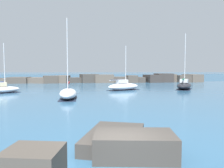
{
  "coord_description": "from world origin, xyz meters",
  "views": [
    {
      "loc": [
        -1.45,
        -8.09,
        3.65
      ],
      "look_at": [
        2.75,
        22.32,
        1.63
      ],
      "focal_mm": 35.0,
      "sensor_mm": 36.0,
      "label": 1
    }
  ],
  "objects_px": {
    "sailboat_moored_0": "(2,89)",
    "sailboat_moored_1": "(123,86)",
    "sailboat_moored_3": "(184,85)",
    "sailboat_moored_2": "(68,93)"
  },
  "relations": [
    {
      "from": "sailboat_moored_3",
      "to": "sailboat_moored_2",
      "type": "bearing_deg",
      "value": -153.24
    },
    {
      "from": "sailboat_moored_0",
      "to": "sailboat_moored_1",
      "type": "relative_size",
      "value": 0.98
    },
    {
      "from": "sailboat_moored_1",
      "to": "sailboat_moored_3",
      "type": "height_order",
      "value": "sailboat_moored_3"
    },
    {
      "from": "sailboat_moored_0",
      "to": "sailboat_moored_3",
      "type": "height_order",
      "value": "sailboat_moored_3"
    },
    {
      "from": "sailboat_moored_0",
      "to": "sailboat_moored_1",
      "type": "xyz_separation_m",
      "value": [
        19.68,
        2.25,
        0.09
      ]
    },
    {
      "from": "sailboat_moored_1",
      "to": "sailboat_moored_2",
      "type": "distance_m",
      "value": 13.64
    },
    {
      "from": "sailboat_moored_2",
      "to": "sailboat_moored_3",
      "type": "xyz_separation_m",
      "value": [
        20.7,
        10.44,
        0.07
      ]
    },
    {
      "from": "sailboat_moored_1",
      "to": "sailboat_moored_0",
      "type": "bearing_deg",
      "value": -173.47
    },
    {
      "from": "sailboat_moored_0",
      "to": "sailboat_moored_3",
      "type": "xyz_separation_m",
      "value": [
        31.31,
        2.51,
        0.1
      ]
    },
    {
      "from": "sailboat_moored_0",
      "to": "sailboat_moored_3",
      "type": "relative_size",
      "value": 0.75
    }
  ]
}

